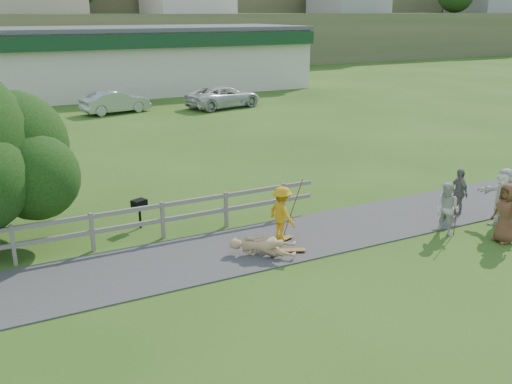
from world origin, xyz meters
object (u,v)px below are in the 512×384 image
skater_fallen (262,246)px  spectator_a (447,209)px  spectator_b (459,192)px  car_white (224,97)px  bbq (140,214)px  spectator_d (503,198)px  car_silver (115,102)px  spectator_c (506,213)px  skater_rider (282,217)px

skater_fallen → spectator_a: size_ratio=1.12×
spectator_b → car_white: spectator_b is taller
car_white → bbq: 22.68m
spectator_d → car_white: 24.57m
spectator_a → spectator_b: bearing=112.7°
spectator_b → car_silver: spectator_b is taller
spectator_d → car_silver: size_ratio=0.43×
skater_fallen → car_white: size_ratio=0.33×
spectator_b → spectator_d: size_ratio=0.82×
spectator_b → spectator_d: 1.51m
spectator_c → bbq: bearing=-116.9°
spectator_a → bbq: size_ratio=1.77×
skater_fallen → spectator_a: bearing=-58.8°
car_silver → car_white: bearing=-111.3°
spectator_c → car_white: size_ratio=0.33×
spectator_b → spectator_d: bearing=24.8°
skater_fallen → spectator_d: spectator_d is taller
car_white → bbq: bearing=137.5°
spectator_d → bbq: spectator_d is taller
skater_rider → spectator_b: (6.22, -0.54, -0.02)m
spectator_c → skater_fallen: bearing=-101.9°
skater_rider → car_silver: skater_rider is taller
spectator_d → skater_fallen: bearing=-96.7°
skater_fallen → spectator_c: bearing=-66.6°
spectator_b → car_white: bearing=-170.8°
spectator_b → bbq: (-9.44, 3.53, -0.31)m
spectator_b → car_silver: bearing=-153.9°
spectator_d → bbq: 10.93m
car_silver → skater_rider: bearing=165.0°
skater_fallen → spectator_a: spectator_a is taller
skater_fallen → bbq: (-2.25, 3.65, 0.12)m
spectator_c → spectator_d: 1.19m
skater_fallen → spectator_a: 5.64m
spectator_d → bbq: size_ratio=2.09×
spectator_a → spectator_b: (1.66, 1.14, -0.03)m
spectator_c → spectator_d: bearing=140.6°
skater_fallen → bbq: bbq is taller
spectator_a → skater_fallen: bearing=-112.1°
spectator_a → spectator_d: bearing=68.5°
spectator_b → spectator_c: (-0.59, -2.30, 0.10)m
skater_fallen → car_white: bearing=19.7°
skater_rider → car_white: skater_rider is taller
car_white → bbq: size_ratio=5.95×
skater_fallen → car_white: 24.96m
spectator_a → car_silver: (-3.28, 25.33, -0.07)m
car_silver → bbq: bearing=155.8°
car_white → skater_rider: bearing=147.8°
spectator_d → car_silver: spectator_d is taller
skater_fallen → spectator_c: spectator_c is taller
spectator_a → car_silver: size_ratio=0.36×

